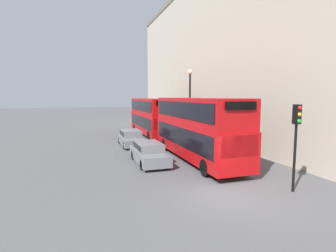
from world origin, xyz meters
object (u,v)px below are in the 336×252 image
(bus_leading, at_px, (197,126))
(traffic_light, at_px, (296,130))
(car_hatchback, at_px, (131,137))
(car_dark_sedan, at_px, (149,152))
(pedestrian, at_px, (233,149))
(bus_second_in_queue, at_px, (151,115))

(bus_leading, height_order, traffic_light, bus_leading)
(traffic_light, bearing_deg, car_hatchback, 110.02)
(car_dark_sedan, xyz_separation_m, pedestrian, (5.65, -1.29, 0.11))
(bus_second_in_queue, distance_m, car_hatchback, 6.78)
(bus_second_in_queue, xyz_separation_m, car_hatchback, (-3.40, -5.65, -1.58))
(car_hatchback, bearing_deg, bus_leading, -63.68)
(pedestrian, bearing_deg, bus_leading, 153.72)
(bus_leading, xyz_separation_m, pedestrian, (2.25, -1.11, -1.56))
(bus_second_in_queue, height_order, traffic_light, bus_second_in_queue)
(bus_leading, height_order, car_dark_sedan, bus_leading)
(bus_second_in_queue, bearing_deg, pedestrian, -80.64)
(car_dark_sedan, xyz_separation_m, car_hatchback, (-0.00, 6.69, 0.01))
(bus_leading, distance_m, traffic_light, 7.41)
(pedestrian, bearing_deg, bus_second_in_queue, 99.36)
(traffic_light, bearing_deg, pedestrian, 85.05)
(car_hatchback, bearing_deg, car_dark_sedan, -90.00)
(bus_leading, height_order, bus_second_in_queue, bus_leading)
(bus_leading, xyz_separation_m, car_hatchback, (-3.40, 6.87, -1.66))
(car_dark_sedan, bearing_deg, traffic_light, -55.17)
(traffic_light, distance_m, pedestrian, 6.45)
(bus_leading, xyz_separation_m, traffic_light, (1.72, -7.18, 0.54))
(bus_second_in_queue, relative_size, car_dark_sedan, 2.36)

